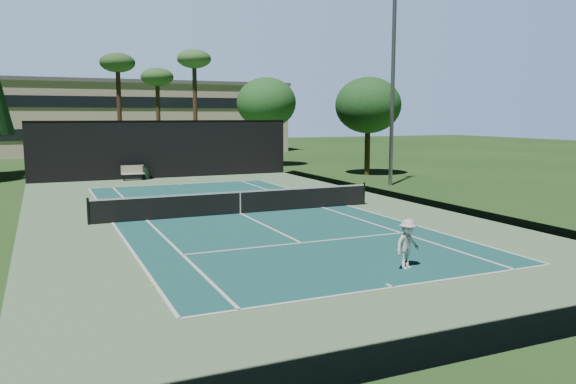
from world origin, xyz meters
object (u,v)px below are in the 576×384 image
player (408,244)px  tennis_ball_a (153,286)px  tennis_ball_c (253,195)px  park_bench (133,172)px  tennis_net (240,201)px  tennis_ball_d (149,202)px  trash_bin (146,173)px  tennis_ball_b (160,215)px

player → tennis_ball_a: (-6.99, 1.10, -0.68)m
player → tennis_ball_c: bearing=69.3°
tennis_ball_c → park_bench: size_ratio=0.04×
tennis_net → tennis_ball_d: bearing=121.8°
tennis_net → tennis_ball_c: size_ratio=211.77×
tennis_net → tennis_ball_a: (-5.58, -9.39, -0.53)m
player → trash_bin: 26.19m
tennis_ball_a → tennis_ball_d: tennis_ball_d is taller
player → park_bench: (-3.81, 25.83, -0.17)m
tennis_ball_b → tennis_net: bearing=-17.2°
tennis_ball_b → tennis_ball_d: bearing=86.7°
tennis_ball_a → park_bench: park_bench is taller
tennis_net → tennis_ball_a: bearing=-120.7°
tennis_ball_a → tennis_ball_c: bearing=60.9°
tennis_ball_b → park_bench: size_ratio=0.04×
tennis_ball_b → tennis_ball_d: (0.23, 4.01, 0.00)m
trash_bin → player: bearing=-83.7°
player → tennis_ball_b: bearing=95.7°
park_bench → trash_bin: 0.94m
tennis_ball_d → trash_bin: bearing=81.0°
tennis_net → player: bearing=-82.3°
tennis_ball_b → tennis_ball_c: same height
tennis_ball_a → tennis_ball_b: tennis_ball_a is taller
tennis_ball_c → trash_bin: size_ratio=0.06×
park_bench → tennis_ball_b: bearing=-93.9°
tennis_ball_d → tennis_net: bearing=-58.2°
tennis_ball_a → trash_bin: (4.10, 24.93, 0.45)m
tennis_ball_d → player: bearing=-73.7°
park_bench → tennis_ball_d: bearing=-94.1°
tennis_ball_d → trash_bin: (1.65, 10.48, 0.44)m
tennis_net → trash_bin: size_ratio=13.65×
tennis_net → tennis_ball_d: size_ratio=187.12×
player → park_bench: size_ratio=0.96×
tennis_ball_a → tennis_ball_b: size_ratio=1.07×
tennis_ball_c → park_bench: park_bench is taller
tennis_ball_c → tennis_ball_d: (-5.61, -0.05, 0.00)m
tennis_ball_a → park_bench: (3.19, 24.73, 0.51)m
tennis_ball_d → tennis_ball_a: bearing=-99.6°
player → trash_bin: player is taller
park_bench → trash_bin: bearing=12.1°
tennis_ball_d → park_bench: park_bench is taller
tennis_ball_c → park_bench: bearing=115.4°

